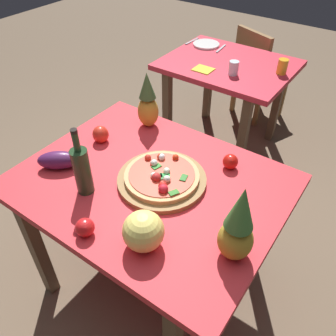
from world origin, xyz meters
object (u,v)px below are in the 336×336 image
tomato_beside_pepper (85,227)px  drinking_glass_juice (282,67)px  display_table (151,194)px  bell_pepper (101,134)px  melon (143,231)px  pizza_board (162,180)px  tomato_near_board (230,162)px  knife_utensil (221,49)px  dining_chair (257,70)px  pizza (162,175)px  drinking_glass_water (234,68)px  pineapple_right (148,103)px  background_table (227,77)px  fork_utensil (192,41)px  wine_bottle (82,170)px  eggplant (58,160)px  dinner_plate (206,44)px  napkin_folded (203,69)px  pineapple_left (238,228)px

tomato_beside_pepper → drinking_glass_juice: bearing=87.0°
display_table → bell_pepper: bell_pepper is taller
melon → tomato_beside_pepper: bearing=-157.4°
display_table → pizza_board: 0.12m
tomato_near_board → knife_utensil: size_ratio=0.42×
dining_chair → pizza: (0.35, -1.99, 0.33)m
drinking_glass_water → pineapple_right: bearing=-96.3°
background_table → dining_chair: (0.01, 0.62, -0.17)m
pizza_board → fork_utensil: bearing=117.6°
display_table → fork_utensil: 1.78m
wine_bottle → tomato_near_board: (0.46, 0.52, -0.09)m
wine_bottle → melon: size_ratio=2.07×
background_table → eggplant: bearing=-93.8°
background_table → pizza: (0.37, -1.37, 0.16)m
display_table → pizza: pizza is taller
knife_utensil → tomato_near_board: bearing=-65.2°
pizza_board → bell_pepper: bell_pepper is taller
pizza_board → dinner_plate: size_ratio=1.89×
display_table → napkin_folded: (-0.41, 1.18, 0.09)m
pizza → tomato_near_board: (0.21, 0.28, -0.00)m
pineapple_right → drinking_glass_water: 0.87m
wine_bottle → tomato_near_board: bearing=48.4°
drinking_glass_water → napkin_folded: bearing=-165.2°
display_table → tomato_near_board: (0.26, 0.30, 0.13)m
pineapple_left → pizza: bearing=159.6°
eggplant → drinking_glass_juice: size_ratio=1.90×
pizza → melon: bearing=-64.8°
pizza → pineapple_left: size_ratio=1.01×
display_table → background_table: 1.43m
dining_chair → melon: 2.40m
pineapple_right → tomato_near_board: bearing=-7.1°
fork_utensil → pineapple_left: bearing=-50.5°
pineapple_left → pineapple_right: bearing=147.2°
dinner_plate → tomato_near_board: bearing=-55.5°
wine_bottle → fork_utensil: wine_bottle is taller
pineapple_right → tomato_beside_pepper: 0.82m
tomato_near_board → pizza_board: bearing=-127.6°
pizza_board → pineapple_left: bearing=-20.5°
background_table → fork_utensil: size_ratio=5.34×
display_table → tomato_beside_pepper: 0.42m
tomato_near_board → drinking_glass_water: (-0.46, 0.93, 0.01)m
dining_chair → pineapple_right: bearing=112.9°
dinner_plate → display_table: bearing=-68.4°
bell_pepper → tomato_near_board: (0.67, 0.20, -0.01)m
tomato_beside_pepper → napkin_folded: size_ratio=0.55×
pineapple_right → background_table: bearing=91.3°
dinner_plate → knife_utensil: bearing=0.0°
eggplant → drinking_glass_juice: drinking_glass_juice is taller
pineapple_right → dinner_plate: size_ratio=1.46×
tomato_near_board → drinking_glass_water: bearing=116.2°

